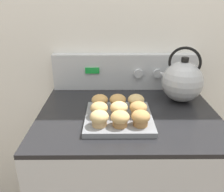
% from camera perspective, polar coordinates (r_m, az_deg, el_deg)
% --- Properties ---
extents(wall_back, '(8.00, 0.05, 2.40)m').
position_cam_1_polar(wall_back, '(1.31, 3.11, 14.85)').
color(wall_back, white).
rests_on(wall_back, ground_plane).
extents(stove_range, '(0.79, 0.67, 0.91)m').
position_cam_1_polar(stove_range, '(1.34, 3.29, -21.32)').
color(stove_range, '#B7BABF').
rests_on(stove_range, ground_plane).
extents(control_panel, '(0.78, 0.07, 0.19)m').
position_cam_1_polar(control_panel, '(1.31, 3.15, 5.89)').
color(control_panel, '#B7BABF').
rests_on(control_panel, stove_range).
extents(muffin_pan, '(0.28, 0.28, 0.02)m').
position_cam_1_polar(muffin_pan, '(0.99, 1.62, -5.35)').
color(muffin_pan, slate).
rests_on(muffin_pan, stove_range).
extents(muffin_r0_c0, '(0.07, 0.07, 0.06)m').
position_cam_1_polar(muffin_r0_c0, '(0.90, -3.07, -5.34)').
color(muffin_r0_c0, tan).
rests_on(muffin_r0_c0, muffin_pan).
extents(muffin_r0_c1, '(0.07, 0.07, 0.06)m').
position_cam_1_polar(muffin_r0_c1, '(0.90, 1.95, -5.44)').
color(muffin_r0_c1, olive).
rests_on(muffin_r0_c1, muffin_pan).
extents(muffin_r0_c2, '(0.07, 0.07, 0.06)m').
position_cam_1_polar(muffin_r0_c2, '(0.91, 6.91, -5.26)').
color(muffin_r0_c2, olive).
rests_on(muffin_r0_c2, muffin_pan).
extents(muffin_r1_c0, '(0.07, 0.07, 0.06)m').
position_cam_1_polar(muffin_r1_c0, '(0.97, -3.11, -3.22)').
color(muffin_r1_c0, olive).
rests_on(muffin_r1_c0, muffin_pan).
extents(muffin_r1_c1, '(0.07, 0.07, 0.06)m').
position_cam_1_polar(muffin_r1_c1, '(0.97, 1.68, -3.11)').
color(muffin_r1_c1, '#A37A4C').
rests_on(muffin_r1_c1, muffin_pan).
extents(muffin_r1_c2, '(0.07, 0.07, 0.06)m').
position_cam_1_polar(muffin_r1_c2, '(0.98, 6.36, -3.09)').
color(muffin_r1_c2, tan).
rests_on(muffin_r1_c2, muffin_pan).
extents(muffin_r2_c0, '(0.07, 0.07, 0.06)m').
position_cam_1_polar(muffin_r2_c0, '(1.04, -2.94, -1.28)').
color(muffin_r2_c0, tan).
rests_on(muffin_r2_c0, muffin_pan).
extents(muffin_r2_c1, '(0.07, 0.07, 0.06)m').
position_cam_1_polar(muffin_r2_c1, '(1.04, 1.40, -1.21)').
color(muffin_r2_c1, tan).
rests_on(muffin_r2_c1, muffin_pan).
extents(muffin_r2_c2, '(0.07, 0.07, 0.06)m').
position_cam_1_polar(muffin_r2_c2, '(1.05, 5.80, -1.21)').
color(muffin_r2_c2, tan).
rests_on(muffin_r2_c2, muffin_pan).
extents(tea_kettle, '(0.23, 0.20, 0.27)m').
position_cam_1_polar(tea_kettle, '(1.19, 16.52, 3.51)').
color(tea_kettle, '#ADAFB5').
rests_on(tea_kettle, stove_range).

